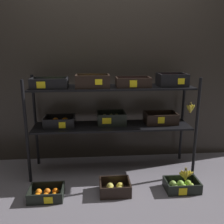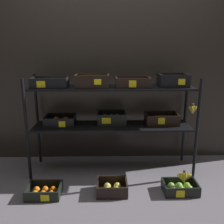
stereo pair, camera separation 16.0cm
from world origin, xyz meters
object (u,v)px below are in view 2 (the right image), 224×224
(crate_ground_apple_gold, at_px, (112,188))
(crate_ground_apple_green, at_px, (180,188))
(display_rack, at_px, (112,105))
(banana_bunch_loose, at_px, (184,177))
(crate_ground_tangerine, at_px, (44,192))

(crate_ground_apple_gold, xyz_separation_m, crate_ground_apple_green, (0.68, -0.00, -0.00))
(display_rack, distance_m, banana_bunch_loose, 1.06)
(crate_ground_apple_gold, bearing_deg, crate_ground_tangerine, -177.26)
(crate_ground_apple_gold, height_order, crate_ground_apple_green, crate_ground_apple_gold)
(crate_ground_apple_gold, height_order, banana_bunch_loose, banana_bunch_loose)
(crate_ground_apple_gold, distance_m, banana_bunch_loose, 0.72)
(crate_ground_apple_green, bearing_deg, display_rack, 143.36)
(crate_ground_apple_gold, bearing_deg, crate_ground_apple_green, -0.31)
(crate_ground_tangerine, xyz_separation_m, crate_ground_apple_green, (1.34, 0.03, 0.00))
(display_rack, xyz_separation_m, crate_ground_apple_green, (0.67, -0.50, -0.74))
(display_rack, distance_m, crate_ground_apple_gold, 0.88)
(crate_ground_tangerine, distance_m, crate_ground_apple_gold, 0.66)
(crate_ground_tangerine, relative_size, crate_ground_apple_gold, 1.09)
(crate_ground_apple_gold, relative_size, crate_ground_apple_green, 0.89)
(banana_bunch_loose, bearing_deg, crate_ground_apple_gold, 179.55)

